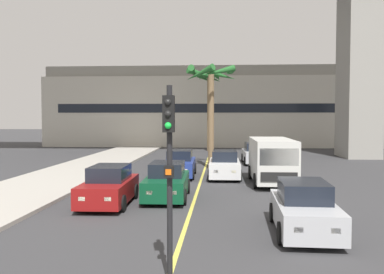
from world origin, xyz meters
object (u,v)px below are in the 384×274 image
Objects in this scene: car_queue_second at (304,209)px; car_queue_fifth at (255,154)px; car_queue_front at (225,165)px; delivery_van at (272,159)px; palm_tree_near_median at (209,89)px; car_queue_third at (109,187)px; car_queue_fourth at (167,182)px; traffic_light_median_near at (169,156)px; palm_tree_mid_median at (211,85)px; car_queue_sixth at (180,164)px.

car_queue_fifth is (-0.03, 18.91, 0.00)m from car_queue_second.
delivery_van is at bearing -38.82° from car_queue_front.
car_queue_front is at bearing -85.44° from palm_tree_near_median.
car_queue_third is at bearing -96.80° from palm_tree_near_median.
delivery_van reaches higher than car_queue_fourth.
car_queue_third and car_queue_fourth have the same top height.
traffic_light_median_near reaches higher than delivery_van.
palm_tree_mid_median reaches higher than traffic_light_median_near.
car_queue_sixth is at bearing -114.03° from palm_tree_mid_median.
traffic_light_median_near reaches higher than car_queue_front.
delivery_van is (4.97, 4.35, 0.57)m from car_queue_fourth.
delivery_van is 8.26m from palm_tree_mid_median.
delivery_van is at bearing 38.83° from car_queue_third.
car_queue_fourth is at bearing 134.17° from car_queue_second.
car_queue_front and car_queue_third have the same top height.
palm_tree_mid_median reaches higher than car_queue_front.
car_queue_front is 11.58m from car_queue_second.
palm_tree_near_median reaches higher than car_queue_second.
car_queue_second is 1.00× the size of car_queue_fifth.
car_queue_sixth is 0.51× the size of palm_tree_near_median.
traffic_light_median_near is (1.38, -15.89, 1.99)m from car_queue_sixth.
car_queue_third is 0.59× the size of palm_tree_mid_median.
car_queue_second is at bearing -78.11° from palm_tree_mid_median.
car_queue_sixth is at bearing 155.56° from delivery_van.
traffic_light_median_near reaches higher than car_queue_fourth.
car_queue_fifth is (4.83, 13.91, 0.00)m from car_queue_fourth.
car_queue_front is at bearing 68.37° from car_queue_fourth.
car_queue_third is 27.34m from palm_tree_near_median.
car_queue_sixth is at bearing -93.48° from palm_tree_near_median.
car_queue_fifth is (7.00, 15.29, 0.00)m from car_queue_third.
car_queue_fifth is at bearing 55.62° from car_queue_sixth.
car_queue_third is at bearing -104.23° from car_queue_sixth.
palm_tree_mid_median is at bearing -133.68° from car_queue_fifth.
palm_tree_near_median is (3.17, 26.58, 5.56)m from car_queue_third.
car_queue_second and car_queue_fifth have the same top height.
car_queue_second is 12.70m from car_queue_sixth.
palm_tree_near_median is 1.15× the size of palm_tree_mid_median.
car_queue_front is 7.92m from car_queue_fifth.
car_queue_sixth is (-4.95, -7.24, 0.00)m from car_queue_fifth.
palm_tree_near_median is at bearing 90.43° from traffic_light_median_near.
palm_tree_near_median is 14.70m from palm_tree_mid_median.
car_queue_front and car_queue_fifth have the same top height.
car_queue_second is 30.95m from palm_tree_near_median.
car_queue_third is at bearing 113.64° from traffic_light_median_near.
car_queue_second is 5.89m from traffic_light_median_near.
car_queue_fifth is 9.57m from delivery_van.
car_queue_second is 1.00× the size of car_queue_third.
delivery_van is (7.13, 5.74, 0.57)m from car_queue_third.
car_queue_sixth is 16.07m from traffic_light_median_near.
car_queue_front is 0.99× the size of car_queue_fourth.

